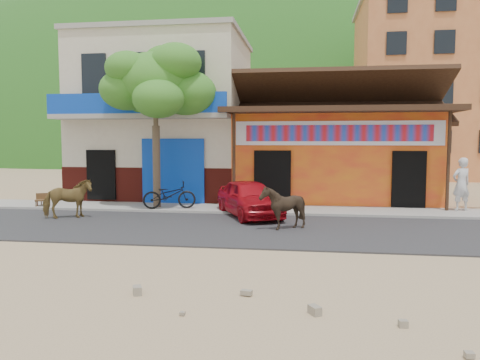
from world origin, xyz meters
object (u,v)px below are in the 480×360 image
(scooter, at_px, (169,195))
(tree, at_px, (156,126))
(cafe_chair_right, at_px, (43,195))
(pedestrian, at_px, (461,184))
(cow_dark, at_px, (283,207))
(cow_tan, at_px, (67,199))
(red_car, at_px, (249,198))
(cafe_chair_left, at_px, (41,194))

(scooter, bearing_deg, tree, 37.84)
(scooter, height_order, cafe_chair_right, scooter)
(tree, relative_size, pedestrian, 3.22)
(cow_dark, relative_size, cafe_chair_right, 1.61)
(cafe_chair_right, bearing_deg, scooter, -6.27)
(scooter, relative_size, cafe_chair_right, 2.37)
(cow_dark, height_order, scooter, cow_dark)
(cow_tan, bearing_deg, red_car, -105.60)
(scooter, bearing_deg, red_car, -122.56)
(tree, distance_m, cow_dark, 6.36)
(cow_dark, relative_size, pedestrian, 0.69)
(cafe_chair_right, bearing_deg, red_car, -11.20)
(tree, distance_m, red_car, 4.52)
(tree, relative_size, scooter, 3.18)
(scooter, xyz_separation_m, cafe_chair_left, (-5.00, 0.01, -0.06))
(tree, xyz_separation_m, cafe_chair_left, (-4.40, -0.40, -2.56))
(cafe_chair_right, bearing_deg, pedestrian, -1.38)
(tree, relative_size, red_car, 1.65)
(cow_dark, bearing_deg, scooter, -115.02)
(cow_dark, height_order, cafe_chair_left, cow_dark)
(cow_dark, height_order, cafe_chair_right, cow_dark)
(scooter, height_order, cafe_chair_left, scooter)
(red_car, xyz_separation_m, scooter, (-3.00, 0.77, -0.04))
(red_car, height_order, scooter, red_car)
(red_car, bearing_deg, cafe_chair_right, 147.19)
(cow_tan, distance_m, pedestrian, 13.44)
(tree, distance_m, pedestrian, 11.08)
(cow_dark, bearing_deg, cow_tan, -87.50)
(cafe_chair_left, distance_m, cafe_chair_right, 0.13)
(cow_dark, xyz_separation_m, pedestrian, (6.02, 3.96, 0.37))
(scooter, relative_size, pedestrian, 1.01)
(red_car, distance_m, pedestrian, 7.50)
(cow_dark, height_order, pedestrian, pedestrian)
(red_car, bearing_deg, pedestrian, -12.43)
(red_car, height_order, pedestrian, pedestrian)
(cow_dark, distance_m, cafe_chair_right, 9.73)
(pedestrian, bearing_deg, cow_tan, -7.88)
(red_car, relative_size, pedestrian, 1.95)
(cow_tan, bearing_deg, scooter, -81.95)
(scooter, relative_size, cafe_chair_left, 2.15)
(red_car, distance_m, cafe_chair_left, 8.04)
(tree, height_order, red_car, tree)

